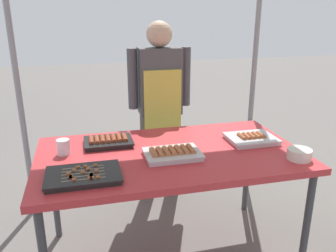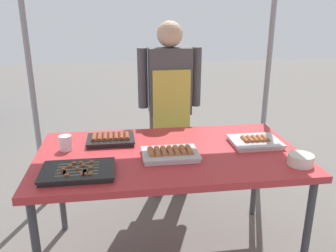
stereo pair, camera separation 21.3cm
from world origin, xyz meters
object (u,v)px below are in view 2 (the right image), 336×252
tray_grilled_sausages (170,153)px  condiment_bowl (301,160)px  drink_cup_near_edge (65,143)px  tray_spring_rolls (111,139)px  vendor_woman (170,99)px  stall_table (169,160)px  tray_pork_links (255,142)px  tray_meat_skewers (78,171)px

tray_grilled_sausages → condiment_bowl: condiment_bowl is taller
drink_cup_near_edge → tray_spring_rolls: bearing=19.1°
vendor_woman → condiment_bowl: bearing=117.5°
drink_cup_near_edge → stall_table: bearing=-10.7°
tray_spring_rolls → vendor_woman: 0.78m
tray_grilled_sausages → tray_pork_links: (0.57, 0.12, -0.00)m
stall_table → tray_meat_skewers: bearing=-155.6°
tray_pork_links → condiment_bowl: condiment_bowl is taller
stall_table → tray_spring_rolls: (-0.36, 0.21, 0.07)m
condiment_bowl → tray_grilled_sausages: bearing=163.4°
tray_pork_links → condiment_bowl: 0.36m
tray_spring_rolls → condiment_bowl: (1.06, -0.50, 0.01)m
tray_pork_links → tray_spring_rolls: 0.94m
tray_spring_rolls → vendor_woman: vendor_woman is taller
condiment_bowl → tray_pork_links: bearing=112.1°
tray_pork_links → drink_cup_near_edge: (-1.19, 0.08, 0.03)m
tray_pork_links → tray_spring_rolls: bearing=169.5°
vendor_woman → tray_pork_links: bearing=119.7°
stall_table → vendor_woman: vendor_woman is taller
tray_spring_rolls → stall_table: bearing=-31.0°
tray_spring_rolls → drink_cup_near_edge: drink_cup_near_edge is taller
tray_meat_skewers → vendor_woman: vendor_woman is taller
tray_meat_skewers → vendor_woman: 1.24m
tray_grilled_sausages → condiment_bowl: bearing=-16.6°
stall_table → tray_spring_rolls: tray_spring_rolls is taller
drink_cup_near_edge → vendor_woman: size_ratio=0.06×
tray_spring_rolls → drink_cup_near_edge: bearing=-160.9°
vendor_woman → tray_grilled_sausages: bearing=81.8°
condiment_bowl → stall_table: bearing=157.5°
drink_cup_near_edge → condiment_bowl: bearing=-17.1°
stall_table → vendor_woman: bearing=81.4°
tray_spring_rolls → condiment_bowl: condiment_bowl is taller
tray_pork_links → drink_cup_near_edge: 1.20m
condiment_bowl → vendor_woman: 1.25m
tray_spring_rolls → tray_grilled_sausages: bearing=-39.9°
drink_cup_near_edge → tray_grilled_sausages: bearing=-17.6°
tray_meat_skewers → vendor_woman: size_ratio=0.26×
tray_grilled_sausages → tray_pork_links: bearing=12.1°
condiment_bowl → drink_cup_near_edge: 1.39m
stall_table → tray_spring_rolls: size_ratio=5.23×
condiment_bowl → drink_cup_near_edge: bearing=162.9°
tray_pork_links → condiment_bowl: size_ratio=2.19×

